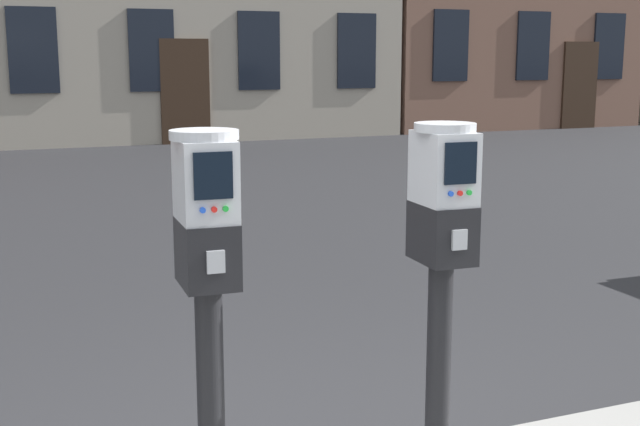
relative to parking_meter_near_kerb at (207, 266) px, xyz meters
name	(u,v)px	position (x,y,z in m)	size (l,w,h in m)	color
parking_meter_near_kerb	(207,266)	(0.00, 0.00, 0.00)	(0.23, 0.26, 1.40)	black
parking_meter_twin_adjacent	(442,245)	(0.86, 0.00, 0.00)	(0.23, 0.26, 1.39)	black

